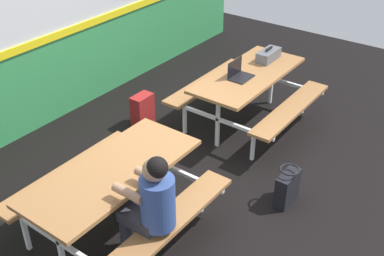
{
  "coord_description": "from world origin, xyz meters",
  "views": [
    {
      "loc": [
        -3.68,
        -2.56,
        3.39
      ],
      "look_at": [
        0.0,
        0.15,
        0.55
      ],
      "focal_mm": 44.87,
      "sensor_mm": 36.0,
      "label": 1
    }
  ],
  "objects_px": {
    "picnic_table_left": "(114,184)",
    "toolbox_grey": "(268,55)",
    "laptop_dark": "(239,74)",
    "picnic_table_right": "(248,85)",
    "tote_bag_bright": "(287,187)",
    "student_nearer": "(151,203)",
    "backpack_dark": "(142,110)"
  },
  "relations": [
    {
      "from": "picnic_table_left",
      "to": "toolbox_grey",
      "type": "bearing_deg",
      "value": 0.91
    },
    {
      "from": "laptop_dark",
      "to": "picnic_table_right",
      "type": "bearing_deg",
      "value": -11.67
    },
    {
      "from": "toolbox_grey",
      "to": "picnic_table_left",
      "type": "bearing_deg",
      "value": -179.09
    },
    {
      "from": "picnic_table_left",
      "to": "picnic_table_right",
      "type": "bearing_deg",
      "value": 1.06
    },
    {
      "from": "tote_bag_bright",
      "to": "student_nearer",
      "type": "bearing_deg",
      "value": 158.42
    },
    {
      "from": "student_nearer",
      "to": "laptop_dark",
      "type": "distance_m",
      "value": 2.54
    },
    {
      "from": "picnic_table_right",
      "to": "picnic_table_left",
      "type": "bearing_deg",
      "value": -178.94
    },
    {
      "from": "tote_bag_bright",
      "to": "laptop_dark",
      "type": "bearing_deg",
      "value": 51.66
    },
    {
      "from": "toolbox_grey",
      "to": "backpack_dark",
      "type": "height_order",
      "value": "toolbox_grey"
    },
    {
      "from": "laptop_dark",
      "to": "toolbox_grey",
      "type": "bearing_deg",
      "value": -2.88
    },
    {
      "from": "picnic_table_right",
      "to": "student_nearer",
      "type": "relative_size",
      "value": 1.46
    },
    {
      "from": "picnic_table_right",
      "to": "toolbox_grey",
      "type": "relative_size",
      "value": 4.4
    },
    {
      "from": "student_nearer",
      "to": "laptop_dark",
      "type": "relative_size",
      "value": 3.76
    },
    {
      "from": "picnic_table_right",
      "to": "student_nearer",
      "type": "xyz_separation_m",
      "value": [
        -2.64,
        -0.6,
        0.13
      ]
    },
    {
      "from": "picnic_table_left",
      "to": "tote_bag_bright",
      "type": "relative_size",
      "value": 4.1
    },
    {
      "from": "student_nearer",
      "to": "tote_bag_bright",
      "type": "xyz_separation_m",
      "value": [
        1.49,
        -0.59,
        -0.51
      ]
    },
    {
      "from": "picnic_table_right",
      "to": "backpack_dark",
      "type": "xyz_separation_m",
      "value": [
        -0.86,
        1.1,
        -0.36
      ]
    },
    {
      "from": "backpack_dark",
      "to": "tote_bag_bright",
      "type": "relative_size",
      "value": 1.02
    },
    {
      "from": "laptop_dark",
      "to": "tote_bag_bright",
      "type": "distance_m",
      "value": 1.68
    },
    {
      "from": "toolbox_grey",
      "to": "backpack_dark",
      "type": "relative_size",
      "value": 0.91
    },
    {
      "from": "laptop_dark",
      "to": "picnic_table_left",
      "type": "bearing_deg",
      "value": -177.96
    },
    {
      "from": "picnic_table_left",
      "to": "toolbox_grey",
      "type": "height_order",
      "value": "toolbox_grey"
    },
    {
      "from": "student_nearer",
      "to": "toolbox_grey",
      "type": "distance_m",
      "value": 3.22
    },
    {
      "from": "laptop_dark",
      "to": "tote_bag_bright",
      "type": "bearing_deg",
      "value": -128.34
    },
    {
      "from": "student_nearer",
      "to": "backpack_dark",
      "type": "relative_size",
      "value": 2.74
    },
    {
      "from": "picnic_table_right",
      "to": "toolbox_grey",
      "type": "bearing_deg",
      "value": 0.2
    },
    {
      "from": "backpack_dark",
      "to": "tote_bag_bright",
      "type": "distance_m",
      "value": 2.31
    },
    {
      "from": "picnic_table_right",
      "to": "student_nearer",
      "type": "distance_m",
      "value": 2.71
    },
    {
      "from": "picnic_table_right",
      "to": "backpack_dark",
      "type": "bearing_deg",
      "value": 128.22
    },
    {
      "from": "picnic_table_right",
      "to": "student_nearer",
      "type": "height_order",
      "value": "student_nearer"
    },
    {
      "from": "picnic_table_left",
      "to": "student_nearer",
      "type": "height_order",
      "value": "student_nearer"
    },
    {
      "from": "student_nearer",
      "to": "toolbox_grey",
      "type": "bearing_deg",
      "value": 10.85
    }
  ]
}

